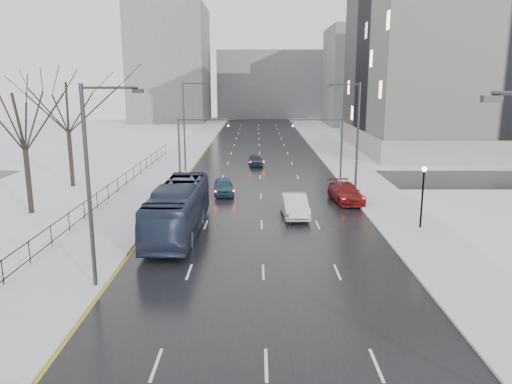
{
  "coord_description": "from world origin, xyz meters",
  "views": [
    {
      "loc": [
        -0.33,
        -3.26,
        10.12
      ],
      "look_at": [
        -0.41,
        30.75,
        2.5
      ],
      "focal_mm": 35.0,
      "sensor_mm": 36.0,
      "label": 1
    }
  ],
  "objects_px": {
    "tree_park_e": "(73,187)",
    "streetlight_r_mid": "(355,134)",
    "streetlight_l_far": "(186,122)",
    "bus": "(178,209)",
    "sedan_center_near": "(224,186)",
    "no_uturn_sign": "(356,164)",
    "sedan_right_near": "(294,205)",
    "sedan_center_far": "(256,160)",
    "lamppost_r_mid": "(423,188)",
    "streetlight_l_near": "(93,177)",
    "sedan_right_far": "(346,193)",
    "mast_signal_left": "(189,140)",
    "tree_park_d": "(32,214)",
    "mast_signal_right": "(331,140)"
  },
  "relations": [
    {
      "from": "sedan_right_near",
      "to": "sedan_center_far",
      "type": "height_order",
      "value": "sedan_right_near"
    },
    {
      "from": "sedan_right_near",
      "to": "sedan_right_far",
      "type": "bearing_deg",
      "value": 41.63
    },
    {
      "from": "tree_park_e",
      "to": "streetlight_l_near",
      "type": "xyz_separation_m",
      "value": [
        10.03,
        -24.0,
        5.62
      ]
    },
    {
      "from": "mast_signal_right",
      "to": "mast_signal_left",
      "type": "xyz_separation_m",
      "value": [
        -14.65,
        0.0,
        0.0
      ]
    },
    {
      "from": "no_uturn_sign",
      "to": "sedan_right_far",
      "type": "height_order",
      "value": "no_uturn_sign"
    },
    {
      "from": "sedan_right_near",
      "to": "sedan_right_far",
      "type": "relative_size",
      "value": 0.96
    },
    {
      "from": "mast_signal_left",
      "to": "tree_park_d",
      "type": "bearing_deg",
      "value": -126.8
    },
    {
      "from": "sedan_center_far",
      "to": "sedan_center_near",
      "type": "bearing_deg",
      "value": -105.2
    },
    {
      "from": "tree_park_d",
      "to": "mast_signal_right",
      "type": "xyz_separation_m",
      "value": [
        25.13,
        14.0,
        4.11
      ]
    },
    {
      "from": "streetlight_l_near",
      "to": "bus",
      "type": "xyz_separation_m",
      "value": [
        2.53,
        9.09,
        -3.91
      ]
    },
    {
      "from": "mast_signal_left",
      "to": "sedan_right_near",
      "type": "xyz_separation_m",
      "value": [
        9.83,
        -14.63,
        -3.22
      ]
    },
    {
      "from": "lamppost_r_mid",
      "to": "sedan_center_far",
      "type": "relative_size",
      "value": 1.09
    },
    {
      "from": "streetlight_l_near",
      "to": "mast_signal_right",
      "type": "height_order",
      "value": "streetlight_l_near"
    },
    {
      "from": "streetlight_l_far",
      "to": "mast_signal_left",
      "type": "height_order",
      "value": "streetlight_l_far"
    },
    {
      "from": "tree_park_e",
      "to": "sedan_right_near",
      "type": "distance_m",
      "value": 23.29
    },
    {
      "from": "no_uturn_sign",
      "to": "sedan_right_near",
      "type": "xyz_separation_m",
      "value": [
        -6.7,
        -10.63,
        -1.41
      ]
    },
    {
      "from": "bus",
      "to": "tree_park_d",
      "type": "bearing_deg",
      "value": 158.96
    },
    {
      "from": "sedan_right_far",
      "to": "streetlight_l_near",
      "type": "bearing_deg",
      "value": -137.36
    },
    {
      "from": "sedan_center_near",
      "to": "sedan_right_near",
      "type": "xyz_separation_m",
      "value": [
        5.88,
        -7.42,
        0.11
      ]
    },
    {
      "from": "sedan_right_near",
      "to": "sedan_right_far",
      "type": "height_order",
      "value": "sedan_right_near"
    },
    {
      "from": "streetlight_l_far",
      "to": "bus",
      "type": "bearing_deg",
      "value": -83.69
    },
    {
      "from": "streetlight_l_far",
      "to": "sedan_right_far",
      "type": "xyz_separation_m",
      "value": [
        15.37,
        -14.0,
        -4.8
      ]
    },
    {
      "from": "bus",
      "to": "streetlight_r_mid",
      "type": "bearing_deg",
      "value": 39.25
    },
    {
      "from": "mast_signal_left",
      "to": "tree_park_e",
      "type": "bearing_deg",
      "value": -159.81
    },
    {
      "from": "no_uturn_sign",
      "to": "sedan_right_near",
      "type": "bearing_deg",
      "value": -122.21
    },
    {
      "from": "sedan_right_near",
      "to": "streetlight_r_mid",
      "type": "bearing_deg",
      "value": 46.53
    },
    {
      "from": "lamppost_r_mid",
      "to": "mast_signal_left",
      "type": "xyz_separation_m",
      "value": [
        -18.33,
        18.0,
        1.16
      ]
    },
    {
      "from": "tree_park_e",
      "to": "sedan_center_far",
      "type": "height_order",
      "value": "tree_park_e"
    },
    {
      "from": "streetlight_l_far",
      "to": "no_uturn_sign",
      "type": "bearing_deg",
      "value": -24.73
    },
    {
      "from": "mast_signal_right",
      "to": "sedan_right_far",
      "type": "relative_size",
      "value": 1.21
    },
    {
      "from": "streetlight_l_far",
      "to": "no_uturn_sign",
      "type": "height_order",
      "value": "streetlight_l_far"
    },
    {
      "from": "no_uturn_sign",
      "to": "sedan_center_near",
      "type": "relative_size",
      "value": 0.63
    },
    {
      "from": "no_uturn_sign",
      "to": "mast_signal_left",
      "type": "bearing_deg",
      "value": 166.4
    },
    {
      "from": "bus",
      "to": "sedan_center_far",
      "type": "height_order",
      "value": "bus"
    },
    {
      "from": "sedan_center_near",
      "to": "no_uturn_sign",
      "type": "bearing_deg",
      "value": 8.0
    },
    {
      "from": "tree_park_e",
      "to": "streetlight_l_far",
      "type": "xyz_separation_m",
      "value": [
        10.03,
        8.0,
        5.62
      ]
    },
    {
      "from": "streetlight_l_near",
      "to": "streetlight_l_far",
      "type": "distance_m",
      "value": 32.0
    },
    {
      "from": "sedan_center_near",
      "to": "tree_park_d",
      "type": "bearing_deg",
      "value": -161.09
    },
    {
      "from": "bus",
      "to": "sedan_right_near",
      "type": "height_order",
      "value": "bus"
    },
    {
      "from": "tree_park_e",
      "to": "streetlight_r_mid",
      "type": "distance_m",
      "value": 27.25
    },
    {
      "from": "streetlight_l_far",
      "to": "sedan_center_far",
      "type": "distance_m",
      "value": 10.14
    },
    {
      "from": "streetlight_r_mid",
      "to": "sedan_center_near",
      "type": "relative_size",
      "value": 2.32
    },
    {
      "from": "streetlight_l_far",
      "to": "lamppost_r_mid",
      "type": "xyz_separation_m",
      "value": [
        19.17,
        -22.0,
        -2.67
      ]
    },
    {
      "from": "sedan_center_far",
      "to": "lamppost_r_mid",
      "type": "bearing_deg",
      "value": -71.33
    },
    {
      "from": "sedan_center_far",
      "to": "streetlight_l_near",
      "type": "bearing_deg",
      "value": -106.69
    },
    {
      "from": "tree_park_e",
      "to": "lamppost_r_mid",
      "type": "relative_size",
      "value": 3.15
    },
    {
      "from": "sedan_center_near",
      "to": "lamppost_r_mid",
      "type": "bearing_deg",
      "value": -43.21
    },
    {
      "from": "streetlight_l_near",
      "to": "mast_signal_left",
      "type": "xyz_separation_m",
      "value": [
        0.84,
        28.0,
        -1.51
      ]
    },
    {
      "from": "lamppost_r_mid",
      "to": "sedan_right_far",
      "type": "xyz_separation_m",
      "value": [
        -3.8,
        8.0,
        -2.12
      ]
    },
    {
      "from": "streetlight_l_near",
      "to": "sedan_center_near",
      "type": "height_order",
      "value": "streetlight_l_near"
    }
  ]
}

